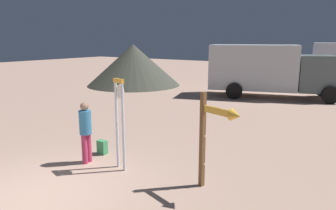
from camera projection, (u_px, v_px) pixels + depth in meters
The scene contains 7 objects.
ground_plane at pixel (34, 199), 6.44m from camera, with size 80.00×80.00×0.00m, color tan.
standing_clock at pixel (120, 117), 7.69m from camera, with size 0.39×0.19×2.32m.
arrow_sign at pixel (215, 128), 6.47m from camera, with size 1.05×0.47×2.15m.
person_near_clock at pixel (86, 129), 8.17m from camera, with size 0.32×0.32×1.65m.
backpack at pixel (102, 147), 8.95m from camera, with size 0.28×0.22×0.40m.
box_truck_near at pixel (266, 69), 17.61m from camera, with size 7.20×4.35×2.96m.
dome_tent at pixel (133, 65), 22.33m from camera, with size 6.68×6.68×2.93m.
Camera 1 is at (5.62, -3.30, 3.24)m, focal length 33.17 mm.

